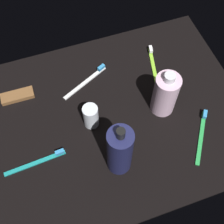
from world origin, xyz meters
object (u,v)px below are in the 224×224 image
(lotion_bottle, at_px, (120,151))
(toothbrush_white, at_px, (87,80))
(toothbrush_green, at_px, (202,134))
(bodywash_bottle, at_px, (165,94))
(toothbrush_teal, at_px, (39,161))
(toothbrush_lime, at_px, (153,65))
(snack_bar_brown, at_px, (17,96))
(deodorant_stick, at_px, (91,116))

(lotion_bottle, height_order, toothbrush_white, lotion_bottle)
(toothbrush_green, bearing_deg, toothbrush_white, 131.55)
(toothbrush_green, bearing_deg, bodywash_bottle, 120.27)
(toothbrush_green, relative_size, toothbrush_teal, 0.86)
(toothbrush_lime, bearing_deg, snack_bar_brown, 176.36)
(toothbrush_teal, distance_m, toothbrush_white, 0.31)
(bodywash_bottle, relative_size, toothbrush_lime, 0.95)
(toothbrush_green, xyz_separation_m, toothbrush_white, (-0.27, 0.30, 0.00))
(deodorant_stick, distance_m, snack_bar_brown, 0.26)
(deodorant_stick, xyz_separation_m, toothbrush_green, (0.30, -0.15, -0.04))
(lotion_bottle, distance_m, deodorant_stick, 0.16)
(lotion_bottle, xyz_separation_m, toothbrush_white, (-0.00, 0.30, -0.09))
(lotion_bottle, bearing_deg, deodorant_stick, 103.06)
(lotion_bottle, xyz_separation_m, snack_bar_brown, (-0.23, 0.32, -0.09))
(bodywash_bottle, distance_m, toothbrush_lime, 0.18)
(toothbrush_lime, distance_m, snack_bar_brown, 0.46)
(deodorant_stick, distance_m, toothbrush_green, 0.34)
(toothbrush_teal, xyz_separation_m, toothbrush_lime, (0.44, 0.21, 0.00))
(toothbrush_white, bearing_deg, lotion_bottle, -89.80)
(deodorant_stick, bearing_deg, snack_bar_brown, 139.55)
(bodywash_bottle, bearing_deg, deodorant_stick, 175.07)
(lotion_bottle, bearing_deg, toothbrush_white, 90.20)
(deodorant_stick, distance_m, toothbrush_teal, 0.20)
(bodywash_bottle, xyz_separation_m, toothbrush_lime, (0.04, 0.16, -0.07))
(lotion_bottle, relative_size, toothbrush_white, 1.28)
(bodywash_bottle, height_order, toothbrush_teal, bodywash_bottle)
(lotion_bottle, distance_m, toothbrush_lime, 0.38)
(lotion_bottle, distance_m, snack_bar_brown, 0.40)
(snack_bar_brown, bearing_deg, bodywash_bottle, -22.62)
(toothbrush_white, bearing_deg, bodywash_bottle, -42.04)
(deodorant_stick, height_order, snack_bar_brown, deodorant_stick)
(toothbrush_green, relative_size, toothbrush_lime, 0.88)
(snack_bar_brown, bearing_deg, toothbrush_green, -31.07)
(toothbrush_teal, bearing_deg, deodorant_stick, 21.74)
(toothbrush_green, relative_size, snack_bar_brown, 1.50)
(bodywash_bottle, relative_size, toothbrush_green, 1.09)
(toothbrush_lime, relative_size, toothbrush_white, 1.06)
(toothbrush_teal, height_order, toothbrush_lime, same)
(toothbrush_white, bearing_deg, toothbrush_green, -48.45)
(deodorant_stick, relative_size, toothbrush_green, 0.55)
(deodorant_stick, xyz_separation_m, toothbrush_lime, (0.26, 0.14, -0.04))
(lotion_bottle, bearing_deg, snack_bar_brown, 126.00)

